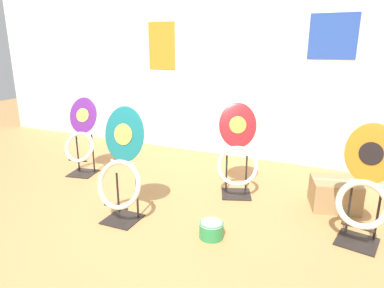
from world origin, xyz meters
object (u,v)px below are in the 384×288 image
toilet_seat_display_orange_sun (365,192)px  storage_box (335,194)px  toilet_seat_display_purple_note (81,138)px  toilet_seat_display_teal_sax (121,168)px  toilet_seat_display_crimson_swirl (237,152)px  paint_can (211,229)px

toilet_seat_display_orange_sun → storage_box: bearing=110.3°
toilet_seat_display_purple_note → toilet_seat_display_teal_sax: (1.06, -0.70, 0.04)m
toilet_seat_display_purple_note → storage_box: size_ratio=1.79×
storage_box → toilet_seat_display_crimson_swirl: bearing=-175.4°
toilet_seat_display_teal_sax → paint_can: bearing=2.9°
toilet_seat_display_crimson_swirl → storage_box: bearing=4.6°
toilet_seat_display_orange_sun → toilet_seat_display_purple_note: (-2.86, 0.26, 0.01)m
toilet_seat_display_teal_sax → paint_can: 0.87m
toilet_seat_display_orange_sun → toilet_seat_display_purple_note: bearing=174.9°
toilet_seat_display_orange_sun → toilet_seat_display_crimson_swirl: (-1.10, 0.47, 0.01)m
toilet_seat_display_crimson_swirl → toilet_seat_display_purple_note: toilet_seat_display_crimson_swirl is taller
toilet_seat_display_teal_sax → paint_can: size_ratio=5.04×
toilet_seat_display_orange_sun → toilet_seat_display_purple_note: size_ratio=1.05×
paint_can → toilet_seat_display_purple_note: bearing=160.4°
toilet_seat_display_orange_sun → paint_can: (-1.01, -0.40, -0.34)m
toilet_seat_display_orange_sun → toilet_seat_display_crimson_swirl: size_ratio=1.03×
paint_can → storage_box: 1.25m
toilet_seat_display_teal_sax → paint_can: toilet_seat_display_teal_sax is taller
toilet_seat_display_crimson_swirl → toilet_seat_display_teal_sax: bearing=-127.4°
toilet_seat_display_orange_sun → toilet_seat_display_purple_note: toilet_seat_display_orange_sun is taller
toilet_seat_display_orange_sun → storage_box: (-0.20, 0.54, -0.28)m
toilet_seat_display_orange_sun → toilet_seat_display_teal_sax: 1.85m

